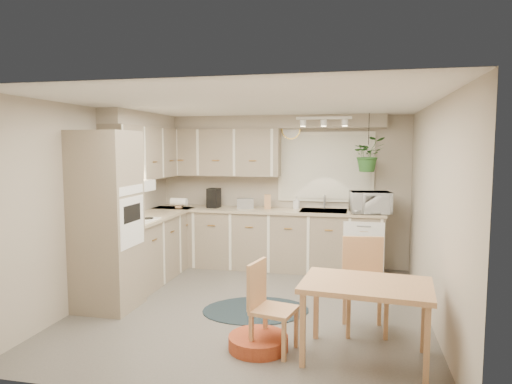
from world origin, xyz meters
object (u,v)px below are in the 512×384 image
chair_left (274,307)px  chair_back (365,286)px  braided_rug (256,310)px  pet_bed (258,342)px  dining_table (365,321)px  microwave (370,200)px

chair_left → chair_back: size_ratio=0.87×
chair_left → braided_rug: chair_left is taller
braided_rug → pet_bed: size_ratio=2.20×
dining_table → chair_back: chair_back is taller
chair_left → braided_rug: bearing=-146.0°
microwave → chair_back: bearing=-102.3°
dining_table → microwave: size_ratio=1.97×
dining_table → microwave: 2.90m
microwave → pet_bed: bearing=-121.0°
chair_left → pet_bed: bearing=-79.2°
chair_left → microwave: 3.03m
chair_left → chair_back: chair_back is taller
chair_back → braided_rug: 1.37m
chair_back → braided_rug: bearing=-23.1°
chair_left → microwave: (0.93, 2.79, 0.71)m
dining_table → chair_back: bearing=89.7°
pet_bed → chair_left: bearing=-1.6°
pet_bed → microwave: (1.08, 2.79, 1.07)m
microwave → dining_table: bearing=-101.8°
braided_rug → microwave: 2.50m
pet_bed → microwave: microwave is taller
pet_bed → microwave: size_ratio=0.99×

